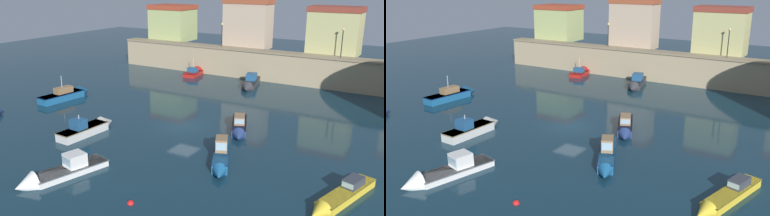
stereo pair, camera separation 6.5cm
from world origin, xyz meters
TOP-DOWN VIEW (x-y plane):
  - ground_plane at (0.00, 0.00)m, footprint 129.60×129.60m
  - quay_wall at (0.00, 22.64)m, footprint 50.05×2.39m
  - old_town_backdrop at (-0.98, 25.79)m, footprint 44.02×5.35m
  - quay_lamp_0 at (-7.89, 22.64)m, footprint 0.32×0.32m
  - quay_lamp_1 at (9.17, 22.64)m, footprint 0.32×0.32m
  - moored_boat_0 at (5.25, 1.43)m, footprint 3.68×6.16m
  - moored_boat_1 at (7.00, -5.47)m, footprint 4.17×7.16m
  - moored_boat_2 at (-1.73, -14.18)m, footprint 3.30×7.12m
  - moored_boat_3 at (-11.00, 20.20)m, footprint 2.35×4.65m
  - moored_boat_4 at (-1.10, 18.02)m, footprint 3.32×7.54m
  - moored_boat_5 at (-17.17, 1.07)m, footprint 2.16×6.99m
  - moored_boat_6 at (16.40, -6.91)m, footprint 3.05×7.25m
  - moored_boat_7 at (-6.45, -6.13)m, footprint 1.81×6.34m
  - mooring_buoy_1 at (5.08, -14.13)m, footprint 0.45×0.45m

SIDE VIEW (x-z plane):
  - ground_plane at x=0.00m, z-range 0.00..0.00m
  - mooring_buoy_1 at x=5.08m, z-range -0.23..0.23m
  - moored_boat_6 at x=16.40m, z-range -0.34..1.09m
  - moored_boat_2 at x=-1.73m, z-range -0.66..1.41m
  - moored_boat_3 at x=-11.00m, z-range -1.23..2.02m
  - moored_boat_4 at x=-1.10m, z-range -0.51..1.47m
  - moored_boat_0 at x=5.25m, z-range -0.38..1.35m
  - moored_boat_7 at x=-6.45m, z-range -0.69..1.72m
  - moored_boat_5 at x=-17.17m, z-range -1.12..2.17m
  - moored_boat_1 at x=7.00m, z-range -0.44..1.54m
  - quay_wall at x=0.00m, z-range 0.02..4.19m
  - quay_lamp_0 at x=-7.89m, z-range 4.74..8.17m
  - quay_lamp_1 at x=9.17m, z-range 4.76..8.45m
  - old_town_backdrop at x=-0.98m, z-range 3.43..10.49m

